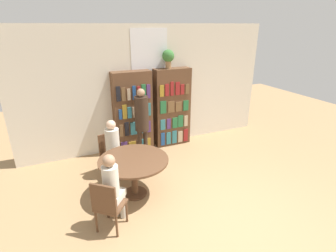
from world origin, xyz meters
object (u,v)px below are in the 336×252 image
at_px(flower_vase, 168,57).
at_px(chair_left_side, 111,152).
at_px(librarian_standing, 142,117).
at_px(chair_near_camera, 108,204).
at_px(seated_reader_right, 113,185).
at_px(bookshelf_left, 133,113).
at_px(bookshelf_right, 172,108).
at_px(seated_reader_left, 114,146).
at_px(reading_table, 134,165).

height_order(flower_vase, chair_left_side, flower_vase).
distance_m(chair_left_side, librarian_standing, 1.06).
distance_m(chair_near_camera, seated_reader_right, 0.28).
distance_m(bookshelf_left, chair_near_camera, 2.84).
bearing_deg(chair_left_side, bookshelf_left, -145.09).
distance_m(bookshelf_left, librarian_standing, 0.51).
bearing_deg(seated_reader_right, chair_near_camera, -90.00).
height_order(flower_vase, chair_near_camera, flower_vase).
distance_m(bookshelf_right, chair_near_camera, 3.40).
xyz_separation_m(chair_near_camera, seated_reader_left, (0.44, 1.50, 0.22)).
bearing_deg(flower_vase, reading_table, -129.18).
height_order(reading_table, seated_reader_right, seated_reader_right).
distance_m(bookshelf_left, reading_table, 1.92).
distance_m(chair_near_camera, seated_reader_left, 1.58).
height_order(bookshelf_left, seated_reader_left, bookshelf_left).
bearing_deg(bookshelf_left, seated_reader_right, -113.60).
height_order(bookshelf_left, seated_reader_right, bookshelf_left).
distance_m(chair_near_camera, librarian_standing, 2.44).
bearing_deg(chair_near_camera, chair_left_side, 117.00).
bearing_deg(bookshelf_right, seated_reader_right, -131.03).
bearing_deg(librarian_standing, seated_reader_left, -145.67).
bearing_deg(flower_vase, bookshelf_left, -179.70).
relative_size(bookshelf_right, chair_left_side, 2.26).
distance_m(reading_table, seated_reader_right, 0.79).
bearing_deg(bookshelf_right, bookshelf_left, -180.00).
bearing_deg(librarian_standing, chair_near_camera, -121.05).
height_order(bookshelf_right, reading_table, bookshelf_right).
bearing_deg(chair_left_side, bookshelf_right, -167.96).
distance_m(flower_vase, seated_reader_right, 3.49).
bearing_deg(seated_reader_left, flower_vase, -161.42).
xyz_separation_m(reading_table, seated_reader_left, (-0.18, 0.77, 0.08)).
bearing_deg(flower_vase, bookshelf_right, -2.61).
bearing_deg(bookshelf_left, librarian_standing, -83.19).
relative_size(bookshelf_left, reading_table, 1.58).
bearing_deg(flower_vase, chair_left_side, -152.90).
distance_m(seated_reader_left, seated_reader_right, 1.40).
height_order(bookshelf_left, bookshelf_right, same).
xyz_separation_m(flower_vase, seated_reader_left, (-1.66, -1.04, -1.55)).
distance_m(bookshelf_right, flower_vase, 1.27).
bearing_deg(chair_near_camera, seated_reader_right, 90.00).
height_order(chair_near_camera, seated_reader_right, seated_reader_right).
bearing_deg(seated_reader_left, seated_reader_right, 63.10).
relative_size(bookshelf_left, chair_left_side, 2.26).
distance_m(bookshelf_left, bookshelf_right, 1.04).
relative_size(flower_vase, librarian_standing, 0.26).
height_order(flower_vase, librarian_standing, flower_vase).
height_order(chair_near_camera, seated_reader_left, seated_reader_left).
distance_m(bookshelf_right, chair_left_side, 2.07).
relative_size(chair_near_camera, seated_reader_right, 0.71).
distance_m(flower_vase, chair_near_camera, 3.74).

